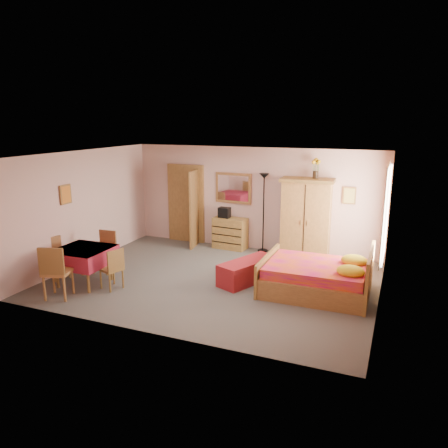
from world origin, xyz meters
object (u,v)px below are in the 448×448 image
at_px(chair_east, 111,268).
at_px(chair_south, 58,271).
at_px(bench, 248,271).
at_px(chair_west, 57,258).
at_px(stereo, 224,212).
at_px(chest_of_drawers, 230,233).
at_px(wardrobe, 306,219).
at_px(floor_lamp, 263,213).
at_px(sunflower_vase, 316,168).
at_px(bed, 316,269).
at_px(wall_mirror, 233,188).
at_px(chair_north, 104,252).
at_px(dining_table, 85,266).

bearing_deg(chair_east, chair_south, 157.85).
distance_m(bench, chair_west, 4.00).
bearing_deg(stereo, chair_east, -106.28).
height_order(chest_of_drawers, wardrobe, wardrobe).
xyz_separation_m(floor_lamp, sunflower_vase, (1.26, -0.07, 1.18)).
bearing_deg(bench, bed, -1.98).
height_order(bed, bench, bed).
distance_m(floor_lamp, chair_east, 4.11).
bearing_deg(bed, chair_east, -161.12).
relative_size(chest_of_drawers, sunflower_vase, 1.83).
relative_size(wall_mirror, stereo, 3.47).
bearing_deg(wall_mirror, chest_of_drawers, -87.06).
xyz_separation_m(floor_lamp, chair_east, (-2.02, -3.53, -0.58)).
distance_m(chest_of_drawers, sunflower_vase, 2.76).
bearing_deg(chair_north, dining_table, 92.03).
bearing_deg(dining_table, chest_of_drawers, 62.27).
bearing_deg(wall_mirror, floor_lamp, -5.28).
bearing_deg(floor_lamp, bed, -51.25).
height_order(wall_mirror, wardrobe, wall_mirror).
bearing_deg(sunflower_vase, chair_east, -133.40).
bearing_deg(bed, floor_lamp, 128.18).
relative_size(chest_of_drawers, stereo, 3.00).
xyz_separation_m(dining_table, chair_west, (-0.74, 0.05, 0.06)).
bearing_deg(chair_west, bench, 129.49).
bearing_deg(wardrobe, chest_of_drawers, 174.31).
bearing_deg(sunflower_vase, chair_south, -132.92).
xyz_separation_m(bed, bench, (-1.41, 0.05, -0.24)).
distance_m(bench, chair_south, 3.71).
xyz_separation_m(floor_lamp, chair_north, (-2.74, -2.81, -0.54)).
bearing_deg(chest_of_drawers, sunflower_vase, 4.55).
bearing_deg(sunflower_vase, chest_of_drawers, -179.46).
xyz_separation_m(chest_of_drawers, chair_west, (-2.55, -3.40, 0.03)).
relative_size(bench, chair_north, 1.52).
relative_size(floor_lamp, dining_table, 1.93).
bearing_deg(stereo, floor_lamp, 5.62).
distance_m(sunflower_vase, chair_south, 5.99).
bearing_deg(chair_east, floor_lamp, -11.28).
relative_size(stereo, bench, 0.21).
bearing_deg(dining_table, wardrobe, 41.81).
distance_m(stereo, dining_table, 3.85).
relative_size(stereo, chair_south, 0.28).
distance_m(wardrobe, bed, 2.20).
bearing_deg(floor_lamp, chair_east, -119.73).
xyz_separation_m(sunflower_vase, chair_east, (-3.28, -3.47, -1.75)).
distance_m(sunflower_vase, chair_west, 6.04).
bearing_deg(bed, chair_west, -166.55).
height_order(bed, chair_east, bed).
bearing_deg(bed, sunflower_vase, 102.70).
bearing_deg(floor_lamp, wall_mirror, 171.78).
xyz_separation_m(wall_mirror, chair_south, (-1.80, -4.41, -1.03)).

